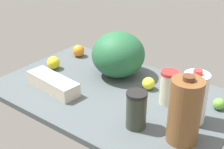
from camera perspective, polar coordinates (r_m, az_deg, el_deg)
countertop at (r=162.02cm, az=0.00°, el=-3.63°), size 120.00×76.00×3.00cm
chocolate_milk_jug at (r=124.49cm, az=13.14°, el=-6.54°), size 12.75×12.75×29.03cm
milk_jug at (r=138.52cm, az=14.83°, el=-4.11°), size 10.93×10.93×24.67cm
watermelon at (r=173.00cm, az=1.15°, el=3.69°), size 29.59×29.59×25.19cm
tumbler_cup at (r=150.20cm, az=10.32°, el=-2.35°), size 8.50×8.50×16.95cm
shaker_bottle at (r=131.97cm, az=4.47°, el=-6.46°), size 8.97×8.97×16.85cm
egg_carton at (r=164.45cm, az=-10.74°, el=-1.62°), size 32.54×13.65×7.14cm
lemon_by_jug at (r=163.27cm, az=6.69°, el=-1.63°), size 6.64×6.64×6.64cm
lemon_far_back at (r=186.96cm, az=-10.65°, el=2.10°), size 7.59×7.59×7.59cm
lime_loose at (r=154.37cm, az=18.96°, el=-5.10°), size 5.60×5.60×5.60cm
orange_near_front at (r=201.85cm, az=-6.14°, el=4.34°), size 7.58×7.58×7.58cm
lime_beside_bowl at (r=161.94cm, az=9.72°, el=-2.24°), size 5.96×5.96×5.96cm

